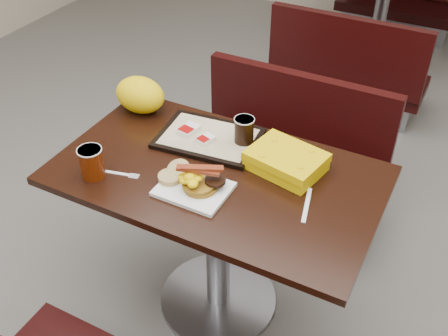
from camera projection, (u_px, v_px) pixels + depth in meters
The scene contains 22 objects.
floor at pixel (218, 301), 2.43m from camera, with size 6.00×7.00×0.01m, color slate.
table_near at pixel (218, 243), 2.20m from camera, with size 1.20×0.70×0.75m, color black, non-canonical shape.
bench_near_n at pixel (283, 156), 2.70m from camera, with size 1.00×0.46×0.72m, color black, non-canonical shape.
table_far at pixel (379, 20), 4.01m from camera, with size 1.20×0.70×0.75m, color black, non-canonical shape.
bench_far_s at pixel (352, 59), 3.53m from camera, with size 1.00×0.46×0.72m, color black, non-canonical shape.
platter at pixel (194, 189), 1.88m from camera, with size 0.25×0.19×0.01m, color white.
pancake_stack at pixel (201, 185), 1.87m from camera, with size 0.12×0.12×0.02m, color #8F6317.
sausage_patty at pixel (215, 180), 1.86m from camera, with size 0.07×0.07×0.01m, color black.
scrambled_eggs at pixel (190, 179), 1.84m from camera, with size 0.08×0.07×0.04m, color #FFF105.
bacon_strips at pixel (198, 170), 1.83m from camera, with size 0.15×0.07×0.01m, color #4C050B, non-canonical shape.
muffin_bottom at pixel (170, 177), 1.90m from camera, with size 0.09×0.09×0.02m, color tan.
muffin_top at pixel (179, 170), 1.92m from camera, with size 0.09×0.09×0.02m, color tan.
coffee_cup_near at pixel (92, 163), 1.91m from camera, with size 0.08×0.08×0.12m, color maroon.
fork at pixel (117, 173), 1.96m from camera, with size 0.13×0.02×0.00m, color white, non-canonical shape.
knife at pixel (307, 205), 1.82m from camera, with size 0.18×0.01×0.00m, color white.
condiment_syrup at pixel (205, 156), 2.04m from camera, with size 0.04×0.03×0.01m, color #C23F08.
tray at pixel (209, 138), 2.12m from camera, with size 0.39×0.28×0.02m, color black.
hashbrown_sleeve_left at pixel (189, 130), 2.13m from camera, with size 0.06×0.08×0.02m, color silver.
hashbrown_sleeve_right at pixel (206, 139), 2.08m from camera, with size 0.05×0.07×0.02m, color silver.
coffee_cup_far at pixel (244, 130), 2.06m from camera, with size 0.07×0.07×0.10m, color black.
clamshell at pixel (286, 161), 1.96m from camera, with size 0.27×0.20×0.07m, color #DEB503.
paper_bag at pixel (140, 95), 2.26m from camera, with size 0.22×0.16×0.15m, color yellow.
Camera 1 is at (0.73, -1.35, 1.98)m, focal length 42.81 mm.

